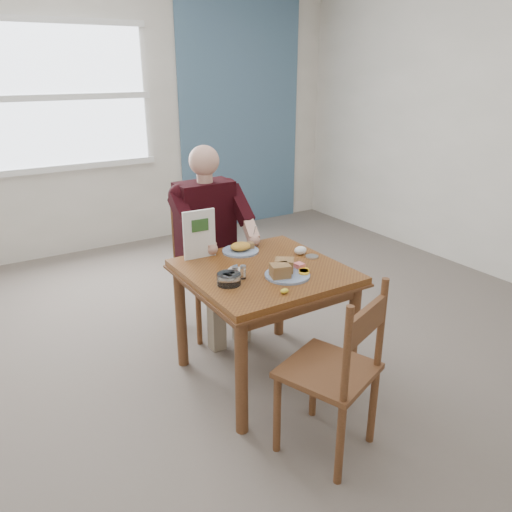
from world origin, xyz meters
TOP-DOWN VIEW (x-y plane):
  - floor at (0.00, 0.00)m, footprint 6.00×6.00m
  - wall_back at (0.00, 3.00)m, footprint 5.50×0.00m
  - accent_panel at (1.60, 2.98)m, footprint 1.60×0.02m
  - lemon_wedge at (-0.10, -0.35)m, footprint 0.06×0.05m
  - napkin at (0.33, 0.08)m, footprint 0.09×0.08m
  - metal_dish at (0.36, -0.01)m, footprint 0.09×0.09m
  - window at (-0.40, 2.97)m, footprint 1.72×0.04m
  - table at (0.00, 0.00)m, footprint 0.92×0.92m
  - chair_far at (0.00, 0.80)m, footprint 0.42×0.42m
  - chair_near at (-0.06, -0.76)m, footprint 0.54×0.54m
  - diner at (0.00, 0.71)m, footprint 0.53×0.56m
  - near_plate at (0.04, -0.16)m, footprint 0.35×0.35m
  - far_plate at (0.03, 0.32)m, footprint 0.27×0.27m
  - caddy at (-0.21, -0.02)m, footprint 0.11×0.11m
  - shakers at (-0.21, -0.06)m, footprint 0.09×0.05m
  - creamer at (-0.29, -0.09)m, footprint 0.17×0.17m
  - menu at (-0.24, 0.36)m, footprint 0.21×0.03m

SIDE VIEW (x-z plane):
  - floor at x=0.00m, z-range 0.00..0.00m
  - chair_far at x=0.00m, z-range 0.00..0.95m
  - chair_near at x=-0.06m, z-range 0.00..0.95m
  - table at x=0.00m, z-range 0.26..1.01m
  - metal_dish at x=0.36m, z-range 0.75..0.76m
  - lemon_wedge at x=-0.10m, z-range 0.75..0.78m
  - caddy at x=-0.21m, z-range 0.74..0.81m
  - far_plate at x=0.03m, z-range 0.74..0.81m
  - napkin at x=0.33m, z-range 0.75..0.80m
  - creamer at x=-0.29m, z-range 0.75..0.81m
  - near_plate at x=0.04m, z-range 0.74..0.83m
  - shakers at x=-0.21m, z-range 0.75..0.83m
  - diner at x=0.00m, z-range 0.12..1.50m
  - menu at x=-0.24m, z-range 0.75..1.06m
  - accent_panel at x=1.60m, z-range 0.00..2.80m
  - wall_back at x=0.00m, z-range -1.35..4.15m
  - window at x=-0.40m, z-range 0.89..2.31m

